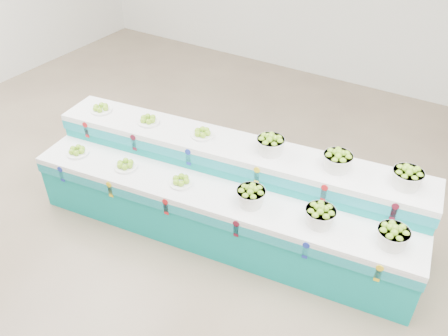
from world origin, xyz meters
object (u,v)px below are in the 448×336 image
(plate_upper_mid, at_px, (148,119))
(basket_upper_right, at_px, (407,177))
(basket_lower_left, at_px, (251,196))
(display_stand, at_px, (224,193))

(plate_upper_mid, xyz_separation_m, basket_upper_right, (2.92, 0.39, 0.06))
(basket_lower_left, relative_size, basket_upper_right, 1.00)
(display_stand, xyz_separation_m, plate_upper_mid, (-1.14, 0.12, 0.56))
(basket_lower_left, distance_m, basket_upper_right, 1.54)
(display_stand, relative_size, plate_upper_mid, 16.57)
(plate_upper_mid, bearing_deg, basket_upper_right, 7.55)
(plate_upper_mid, distance_m, basket_upper_right, 2.95)
(basket_lower_left, xyz_separation_m, basket_upper_right, (1.32, 0.73, 0.30))
(display_stand, relative_size, basket_lower_left, 14.57)
(display_stand, bearing_deg, basket_lower_left, -32.77)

